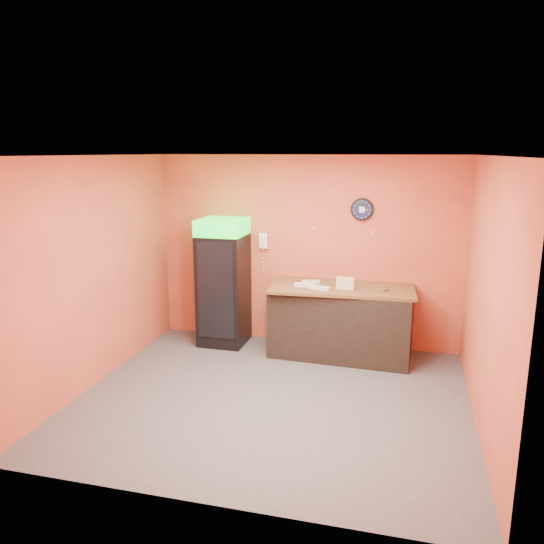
% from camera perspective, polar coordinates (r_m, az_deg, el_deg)
% --- Properties ---
extents(floor, '(4.50, 4.50, 0.00)m').
position_cam_1_polar(floor, '(6.42, 0.10, -13.43)').
color(floor, '#47474C').
rests_on(floor, ground).
extents(back_wall, '(4.50, 0.02, 2.80)m').
position_cam_1_polar(back_wall, '(7.85, 3.71, 2.22)').
color(back_wall, '#D9603D').
rests_on(back_wall, floor).
extents(left_wall, '(0.02, 4.00, 2.80)m').
position_cam_1_polar(left_wall, '(6.83, -18.51, -0.02)').
color(left_wall, '#D9603D').
rests_on(left_wall, floor).
extents(right_wall, '(0.02, 4.00, 2.80)m').
position_cam_1_polar(right_wall, '(5.82, 22.11, -2.47)').
color(right_wall, '#D9603D').
rests_on(right_wall, floor).
extents(ceiling, '(4.50, 4.00, 0.02)m').
position_cam_1_polar(ceiling, '(5.76, 0.11, 12.42)').
color(ceiling, white).
rests_on(ceiling, back_wall).
extents(beverage_cooler, '(0.67, 0.68, 1.89)m').
position_cam_1_polar(beverage_cooler, '(7.88, -5.33, -1.31)').
color(beverage_cooler, black).
rests_on(beverage_cooler, floor).
extents(prep_counter, '(1.98, 0.95, 0.97)m').
position_cam_1_polar(prep_counter, '(7.57, 7.44, -5.41)').
color(prep_counter, black).
rests_on(prep_counter, floor).
extents(wall_clock, '(0.32, 0.06, 0.32)m').
position_cam_1_polar(wall_clock, '(7.62, 9.66, 6.66)').
color(wall_clock, black).
rests_on(wall_clock, back_wall).
extents(wall_phone, '(0.12, 0.11, 0.23)m').
position_cam_1_polar(wall_phone, '(7.91, -0.93, 3.37)').
color(wall_phone, white).
rests_on(wall_phone, back_wall).
extents(butcher_paper, '(2.02, 1.05, 0.04)m').
position_cam_1_polar(butcher_paper, '(7.43, 7.55, -1.71)').
color(butcher_paper, brown).
rests_on(butcher_paper, prep_counter).
extents(sub_roll_stack, '(0.26, 0.15, 0.16)m').
position_cam_1_polar(sub_roll_stack, '(7.28, 7.93, -1.21)').
color(sub_roll_stack, beige).
rests_on(sub_roll_stack, butcher_paper).
extents(wrapped_sandwich_left, '(0.30, 0.15, 0.04)m').
position_cam_1_polar(wrapped_sandwich_left, '(7.38, 3.54, -1.39)').
color(wrapped_sandwich_left, beige).
rests_on(wrapped_sandwich_left, butcher_paper).
extents(wrapped_sandwich_mid, '(0.30, 0.18, 0.04)m').
position_cam_1_polar(wrapped_sandwich_mid, '(7.24, 5.13, -1.71)').
color(wrapped_sandwich_mid, beige).
rests_on(wrapped_sandwich_mid, butcher_paper).
extents(wrapped_sandwich_right, '(0.28, 0.18, 0.04)m').
position_cam_1_polar(wrapped_sandwich_right, '(7.56, 4.15, -1.06)').
color(wrapped_sandwich_right, beige).
rests_on(wrapped_sandwich_right, butcher_paper).
extents(kitchen_tool, '(0.07, 0.07, 0.07)m').
position_cam_1_polar(kitchen_tool, '(7.54, 8.19, -1.09)').
color(kitchen_tool, silver).
rests_on(kitchen_tool, butcher_paper).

